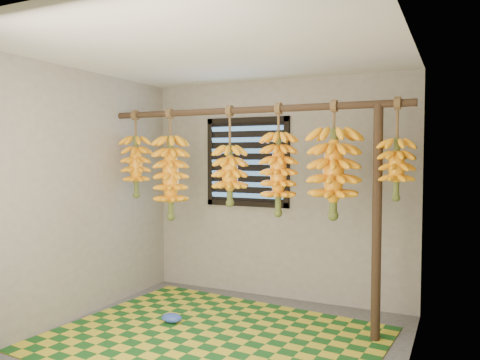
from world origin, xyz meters
The scene contains 16 objects.
floor centered at (0.00, 0.00, -0.01)m, with size 3.00×3.00×0.01m, color #494949.
ceiling centered at (0.00, 0.00, 2.40)m, with size 3.00×3.00×0.01m, color silver.
wall_back centered at (0.00, 1.50, 1.20)m, with size 3.00×0.01×2.40m, color gray.
wall_left centered at (-1.50, 0.00, 1.20)m, with size 0.01×3.00×2.40m, color gray.
wall_right centered at (1.50, 0.00, 1.20)m, with size 0.01×3.00×2.40m, color gray.
window centered at (-0.35, 1.48, 1.50)m, with size 1.00×0.04×1.00m.
hanging_pole centered at (0.00, 0.70, 2.00)m, with size 0.06×0.06×3.00m, color #3D291A.
support_post centered at (1.20, 0.70, 1.00)m, with size 0.08×0.08×2.00m, color #3D291A.
woven_mat centered at (-0.07, 0.14, 0.01)m, with size 2.71×2.17×0.01m, color #174F1A.
plastic_bag centered at (-0.59, 0.31, 0.05)m, with size 0.20×0.15×0.08m, color #3151B7.
banana_bunch_a centered at (-1.29, 0.70, 1.46)m, with size 0.30×0.30×0.91m.
banana_bunch_b centered at (-0.86, 0.70, 1.35)m, with size 0.34×0.34×1.12m.
banana_bunch_c centered at (-0.18, 0.70, 1.39)m, with size 0.32×0.32×0.95m.
banana_bunch_d centered at (0.32, 0.70, 1.41)m, with size 0.33×0.33×1.02m.
banana_bunch_e centered at (0.83, 0.70, 1.42)m, with size 0.43×0.43×1.02m.
banana_bunch_f centered at (1.35, 0.70, 1.47)m, with size 0.29×0.29×0.84m.
Camera 1 is at (1.83, -3.31, 1.57)m, focal length 35.00 mm.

